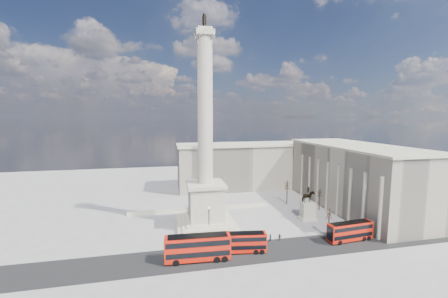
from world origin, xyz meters
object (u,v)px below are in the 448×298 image
red_bus_a (198,247)px  pedestrian_crossing (280,237)px  red_bus_c (350,231)px  equestrian_statue (308,208)px  red_bus_b (242,242)px  pedestrian_standing (355,230)px  victorian_lamp (209,218)px  nelsons_column (206,174)px  pedestrian_walking (270,238)px

red_bus_a → pedestrian_crossing: (18.12, 4.51, -1.75)m
red_bus_c → equestrian_statue: 13.59m
red_bus_b → red_bus_c: 24.29m
equestrian_statue → pedestrian_standing: bearing=-58.5°
red_bus_a → victorian_lamp: (3.77, 11.31, 1.14)m
red_bus_c → pedestrian_crossing: size_ratio=6.27×
nelsons_column → pedestrian_standing: (32.84, -11.50, -11.99)m
nelsons_column → victorian_lamp: 10.33m
pedestrian_standing → pedestrian_crossing: 18.43m
red_bus_a → pedestrian_walking: (15.98, 4.51, -1.69)m
pedestrian_crossing → pedestrian_walking: bearing=38.7°
red_bus_b → red_bus_c: bearing=8.1°
red_bus_b → pedestrian_standing: (27.84, 3.13, -1.16)m
red_bus_b → pedestrian_standing: bearing=14.2°
red_bus_a → red_bus_c: bearing=5.5°
pedestrian_walking → red_bus_b: bearing=170.8°
victorian_lamp → pedestrian_walking: 14.26m
red_bus_c → nelsons_column: bearing=148.7°
victorian_lamp → nelsons_column: bearing=90.6°
red_bus_c → pedestrian_standing: 4.82m
red_bus_a → pedestrian_walking: 16.69m
pedestrian_standing → pedestrian_crossing: size_ratio=1.13×
nelsons_column → victorian_lamp: (0.05, -4.70, -9.20)m
equestrian_statue → victorian_lamp: bearing=-172.5°
nelsons_column → victorian_lamp: nelsons_column is taller
red_bus_a → red_bus_b: size_ratio=1.22×
red_bus_a → equestrian_statue: (30.25, 14.78, 0.48)m
red_bus_c → pedestrian_walking: bearing=165.0°
red_bus_c → pedestrian_standing: (3.55, 3.01, -1.24)m
pedestrian_standing → victorian_lamp: bearing=-8.3°
nelsons_column → victorian_lamp: size_ratio=7.90×
victorian_lamp → pedestrian_walking: (12.21, -6.80, -2.83)m
red_bus_c → pedestrian_crossing: (-14.88, 3.01, -1.34)m
pedestrian_crossing → equestrian_statue: bearing=-101.1°
red_bus_b → pedestrian_crossing: size_ratio=6.09×
nelsons_column → pedestrian_crossing: (14.40, -11.50, -12.09)m
nelsons_column → pedestrian_standing: bearing=-19.3°
nelsons_column → pedestrian_walking: 20.67m
pedestrian_crossing → red_bus_a: bearing=52.7°
red_bus_b → victorian_lamp: bearing=124.3°
red_bus_b → equestrian_statue: (21.54, 13.40, 0.96)m
red_bus_a → red_bus_c: red_bus_a is taller
pedestrian_standing → equestrian_statue: bearing=-55.0°
pedestrian_walking → pedestrian_standing: bearing=-32.5°
red_bus_a → equestrian_statue: equestrian_statue is taller
red_bus_a → victorian_lamp: 11.98m
red_bus_c → victorian_lamp: 30.87m
equestrian_statue → pedestrian_standing: equestrian_statue is taller
nelsons_column → red_bus_b: size_ratio=4.96×
victorian_lamp → red_bus_a: bearing=-108.4°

